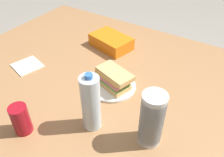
{
  "coord_description": "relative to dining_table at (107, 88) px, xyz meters",
  "views": [
    {
      "loc": [
        0.51,
        -0.75,
        1.45
      ],
      "look_at": [
        0.07,
        -0.06,
        0.78
      ],
      "focal_mm": 37.34,
      "sensor_mm": 36.0,
      "label": 1
    }
  ],
  "objects": [
    {
      "name": "soda_can_red",
      "position": [
        -0.08,
        -0.45,
        0.14
      ],
      "size": [
        0.07,
        0.07,
        0.12
      ],
      "primitive_type": "cylinder",
      "color": "maroon",
      "rests_on": "dining_table"
    },
    {
      "name": "water_bottle_tall",
      "position": [
        0.12,
        -0.29,
        0.19
      ],
      "size": [
        0.07,
        0.07,
        0.25
      ],
      "color": "silver",
      "rests_on": "dining_table"
    },
    {
      "name": "paper_napkin",
      "position": [
        -0.4,
        -0.16,
        0.08
      ],
      "size": [
        0.16,
        0.16,
        0.01
      ],
      "primitive_type": "cube",
      "rotation": [
        0.0,
        0.0,
        2.87
      ],
      "color": "white",
      "rests_on": "dining_table"
    },
    {
      "name": "sandwich",
      "position": [
        0.07,
        -0.05,
        0.13
      ],
      "size": [
        0.2,
        0.14,
        0.08
      ],
      "color": "#DBB26B",
      "rests_on": "paper_plate"
    },
    {
      "name": "paper_plate",
      "position": [
        0.07,
        -0.06,
        0.08
      ],
      "size": [
        0.22,
        0.22,
        0.01
      ],
      "primitive_type": "cylinder",
      "color": "white",
      "rests_on": "dining_table"
    },
    {
      "name": "chip_bag",
      "position": [
        -0.13,
        0.24,
        0.11
      ],
      "size": [
        0.26,
        0.2,
        0.07
      ],
      "primitive_type": "cube",
      "rotation": [
        0.0,
        0.0,
        2.91
      ],
      "color": "orange",
      "rests_on": "dining_table"
    },
    {
      "name": "dining_table",
      "position": [
        0.0,
        0.0,
        0.0
      ],
      "size": [
        1.62,
        1.17,
        0.73
      ],
      "color": "#9E7047",
      "rests_on": "ground_plane"
    },
    {
      "name": "plastic_cup_stack",
      "position": [
        0.34,
        -0.23,
        0.19
      ],
      "size": [
        0.08,
        0.08,
        0.22
      ],
      "color": "silver",
      "rests_on": "dining_table"
    }
  ]
}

